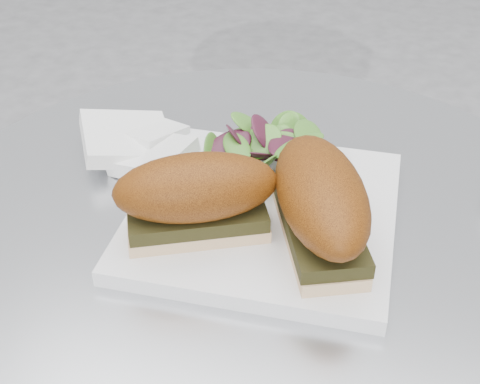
# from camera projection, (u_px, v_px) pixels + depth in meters

# --- Properties ---
(plate) EXTENTS (0.26, 0.26, 0.02)m
(plate) POSITION_uv_depth(u_px,v_px,m) (264.00, 213.00, 0.64)
(plate) COLOR white
(plate) RESTS_ON table
(sandwich_left) EXTENTS (0.16, 0.12, 0.08)m
(sandwich_left) POSITION_uv_depth(u_px,v_px,m) (196.00, 196.00, 0.58)
(sandwich_left) COLOR beige
(sandwich_left) RESTS_ON plate
(sandwich_right) EXTENTS (0.14, 0.18, 0.08)m
(sandwich_right) POSITION_uv_depth(u_px,v_px,m) (320.00, 201.00, 0.58)
(sandwich_right) COLOR beige
(sandwich_right) RESTS_ON plate
(salad) EXTENTS (0.11, 0.11, 0.05)m
(salad) POSITION_uv_depth(u_px,v_px,m) (261.00, 142.00, 0.69)
(salad) COLOR #509A32
(salad) RESTS_ON plate
(napkin) EXTENTS (0.15, 0.15, 0.02)m
(napkin) POSITION_uv_depth(u_px,v_px,m) (140.00, 154.00, 0.73)
(napkin) COLOR white
(napkin) RESTS_ON table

